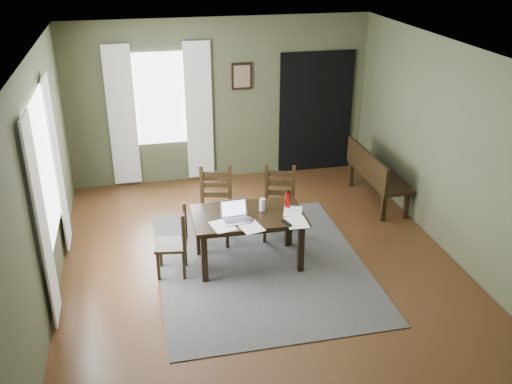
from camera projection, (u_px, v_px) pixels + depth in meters
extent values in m
cube|color=#492C16|center=(261.00, 265.00, 7.35)|extent=(5.00, 6.00, 0.01)
cube|color=#464B31|center=(221.00, 101.00, 9.44)|extent=(5.00, 0.02, 2.70)
cube|color=#464B31|center=(354.00, 322.00, 4.12)|extent=(5.00, 0.02, 2.70)
cube|color=#464B31|center=(41.00, 187.00, 6.29)|extent=(0.02, 6.00, 2.70)
cube|color=#464B31|center=(452.00, 152.00, 7.27)|extent=(0.02, 6.00, 2.70)
cube|color=white|center=(262.00, 54.00, 6.21)|extent=(5.00, 6.00, 0.02)
cube|color=#404040|center=(261.00, 264.00, 7.34)|extent=(2.60, 3.20, 0.01)
cube|color=black|center=(248.00, 216.00, 7.11)|extent=(1.40, 0.86, 0.06)
cube|color=black|center=(248.00, 220.00, 7.13)|extent=(1.25, 0.71, 0.05)
cube|color=black|center=(204.00, 260.00, 6.87)|extent=(0.08, 0.08, 0.59)
cube|color=black|center=(199.00, 234.00, 7.45)|extent=(0.08, 0.08, 0.59)
cube|color=black|center=(301.00, 250.00, 7.08)|extent=(0.08, 0.08, 0.59)
cube|color=black|center=(288.00, 226.00, 7.66)|extent=(0.08, 0.08, 0.59)
cube|color=black|center=(171.00, 245.00, 7.00)|extent=(0.44, 0.44, 0.04)
cube|color=black|center=(161.00, 253.00, 7.22)|extent=(0.04, 0.04, 0.38)
cube|color=black|center=(185.00, 252.00, 7.24)|extent=(0.04, 0.04, 0.38)
cube|color=black|center=(158.00, 266.00, 6.94)|extent=(0.04, 0.04, 0.38)
cube|color=black|center=(184.00, 266.00, 6.95)|extent=(0.04, 0.04, 0.38)
cube|color=black|center=(185.00, 220.00, 7.06)|extent=(0.05, 0.05, 0.48)
cube|color=black|center=(184.00, 233.00, 6.76)|extent=(0.05, 0.05, 0.48)
cube|color=black|center=(185.00, 236.00, 6.96)|extent=(0.07, 0.29, 0.06)
cube|color=black|center=(184.00, 227.00, 6.91)|extent=(0.07, 0.29, 0.06)
cube|color=black|center=(184.00, 217.00, 6.85)|extent=(0.07, 0.29, 0.06)
cube|color=black|center=(215.00, 210.00, 7.71)|extent=(0.55, 0.55, 0.04)
cube|color=black|center=(200.00, 232.00, 7.65)|extent=(0.05, 0.05, 0.44)
cube|color=black|center=(204.00, 220.00, 7.99)|extent=(0.05, 0.05, 0.44)
cube|color=black|center=(227.00, 233.00, 7.64)|extent=(0.05, 0.05, 0.44)
cube|color=black|center=(230.00, 220.00, 7.97)|extent=(0.05, 0.05, 0.44)
cube|color=black|center=(202.00, 184.00, 7.78)|extent=(0.06, 0.06, 0.56)
cube|color=black|center=(230.00, 185.00, 7.77)|extent=(0.06, 0.06, 0.56)
cube|color=black|center=(216.00, 195.00, 7.84)|extent=(0.33, 0.11, 0.08)
cube|color=black|center=(216.00, 185.00, 7.78)|extent=(0.33, 0.11, 0.08)
cube|color=black|center=(215.00, 174.00, 7.71)|extent=(0.33, 0.11, 0.08)
cube|color=black|center=(279.00, 208.00, 7.82)|extent=(0.55, 0.55, 0.04)
cube|color=black|center=(265.00, 228.00, 7.77)|extent=(0.05, 0.05, 0.43)
cube|color=black|center=(267.00, 216.00, 8.09)|extent=(0.05, 0.05, 0.43)
cube|color=black|center=(291.00, 229.00, 7.74)|extent=(0.05, 0.05, 0.43)
cube|color=black|center=(292.00, 218.00, 8.06)|extent=(0.05, 0.05, 0.43)
cube|color=black|center=(267.00, 183.00, 7.90)|extent=(0.06, 0.06, 0.54)
cube|color=black|center=(294.00, 184.00, 7.86)|extent=(0.06, 0.06, 0.54)
cube|color=black|center=(280.00, 193.00, 7.94)|extent=(0.31, 0.12, 0.07)
cube|color=black|center=(280.00, 183.00, 7.88)|extent=(0.31, 0.12, 0.07)
cube|color=black|center=(280.00, 174.00, 7.82)|extent=(0.31, 0.12, 0.07)
cube|color=black|center=(379.00, 175.00, 8.89)|extent=(0.49, 1.51, 0.06)
cube|color=black|center=(406.00, 205.00, 8.45)|extent=(0.06, 0.06, 0.42)
cube|color=black|center=(383.00, 208.00, 8.38)|extent=(0.06, 0.06, 0.42)
cube|color=black|center=(372.00, 172.00, 9.60)|extent=(0.06, 0.06, 0.42)
cube|color=black|center=(351.00, 174.00, 9.53)|extent=(0.06, 0.06, 0.42)
cube|color=black|center=(367.00, 163.00, 8.76)|extent=(0.05, 1.51, 0.37)
cube|color=#B7B7BC|center=(236.00, 221.00, 6.92)|extent=(0.35, 0.25, 0.02)
cube|color=#B7B7BC|center=(233.00, 208.00, 6.98)|extent=(0.34, 0.08, 0.22)
cube|color=silver|center=(234.00, 208.00, 6.97)|extent=(0.30, 0.06, 0.18)
cube|color=#3F3F42|center=(236.00, 220.00, 6.91)|extent=(0.29, 0.16, 0.00)
cube|color=#3F3F42|center=(249.00, 219.00, 6.94)|extent=(0.09, 0.11, 0.03)
cube|color=black|center=(287.00, 223.00, 6.86)|extent=(0.10, 0.19, 0.02)
cylinder|color=silver|center=(262.00, 205.00, 7.16)|extent=(0.09, 0.09, 0.16)
cylinder|color=#A5100C|center=(288.00, 200.00, 7.24)|extent=(0.07, 0.07, 0.20)
cylinder|color=black|center=(288.00, 192.00, 7.19)|extent=(0.04, 0.04, 0.03)
cube|color=white|center=(223.00, 226.00, 6.82)|extent=(0.32, 0.38, 0.00)
cube|color=white|center=(297.00, 222.00, 6.90)|extent=(0.26, 0.34, 0.00)
cube|color=white|center=(293.00, 211.00, 7.17)|extent=(0.31, 0.35, 0.00)
cube|color=white|center=(251.00, 227.00, 6.79)|extent=(0.32, 0.37, 0.00)
cube|color=white|center=(45.00, 171.00, 6.43)|extent=(0.01, 1.30, 1.70)
cube|color=white|center=(160.00, 99.00, 9.17)|extent=(1.00, 0.01, 1.50)
cube|color=silver|center=(42.00, 224.00, 5.82)|extent=(0.03, 0.48, 2.30)
cube|color=silver|center=(57.00, 165.00, 7.27)|extent=(0.03, 0.48, 2.30)
cube|color=silver|center=(122.00, 117.00, 9.13)|extent=(0.44, 0.03, 2.30)
cube|color=silver|center=(199.00, 112.00, 9.37)|extent=(0.44, 0.03, 2.30)
cube|color=black|center=(242.00, 76.00, 9.31)|extent=(0.34, 0.03, 0.44)
cube|color=brown|center=(242.00, 76.00, 9.30)|extent=(0.27, 0.01, 0.36)
cube|color=black|center=(316.00, 113.00, 9.86)|extent=(1.30, 0.03, 2.10)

